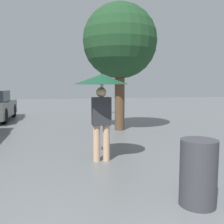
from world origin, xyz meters
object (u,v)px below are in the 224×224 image
Objects in this scene: tree at (120,42)px; trash_bin at (198,173)px; street_lamp at (102,74)px; pedestrian at (101,90)px.

tree is 6.26m from trash_bin.
street_lamp is (0.23, 4.53, -0.88)m from tree.
pedestrian is at bearing 111.75° from trash_bin.
pedestrian is 4.05m from tree.
street_lamp is 10.36m from trash_bin.
pedestrian is at bearing -110.62° from tree.
tree reaches higher than street_lamp.
tree is at bearing -92.96° from street_lamp.
pedestrian is 2.57m from trash_bin.
tree is 1.11× the size of street_lamp.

